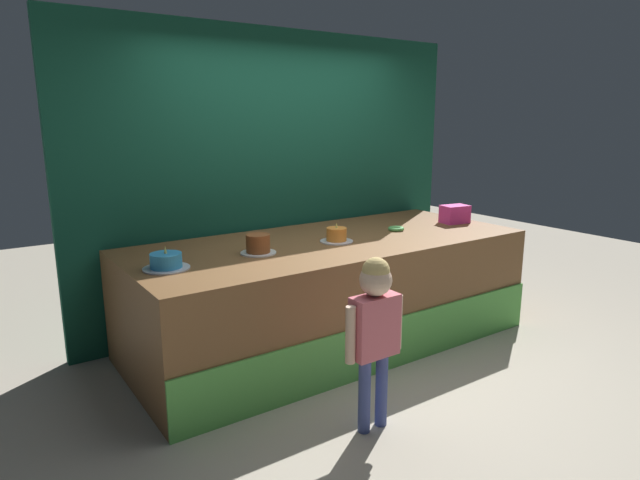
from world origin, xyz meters
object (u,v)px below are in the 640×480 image
Objects in this scene: cake_right at (337,236)px; cake_left at (166,262)px; child_figure at (375,321)px; pink_box at (455,214)px; cake_center at (258,245)px; donut at (396,229)px.

cake_left is at bearing -179.88° from cake_right.
pink_box is at bearing 30.49° from child_figure.
cake_left is at bearing -178.03° from cake_center.
cake_left is at bearing -178.25° from donut.
cake_right is (1.40, 0.00, 0.00)m from cake_left.
child_figure is 1.75m from donut.
pink_box is at bearing 0.53° from cake_right.
pink_box reaches higher than cake_left.
cake_center is at bearing -178.36° from donut.
cake_center is at bearing 179.77° from pink_box.
cake_left is 1.40m from cake_right.
pink_box is 0.81× the size of cake_left.
cake_right is (0.56, 1.14, 0.24)m from child_figure.
cake_right reaches higher than donut.
child_figure is 1.43m from cake_left.
child_figure is at bearing -136.31° from donut.
cake_left is (-2.10, -0.06, 0.03)m from donut.
child_figure is at bearing -53.40° from cake_left.
pink_box is at bearing 0.32° from cake_left.
donut is at bearing 176.05° from pink_box.
cake_right is at bearing -175.01° from donut.
cake_right is at bearing -1.73° from cake_center.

